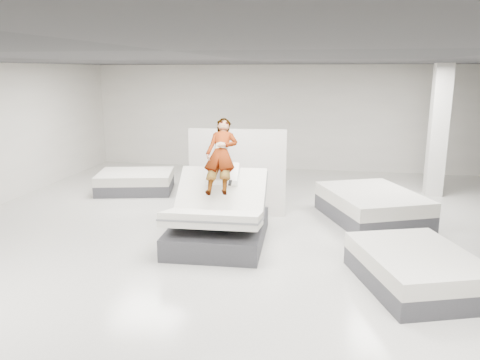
{
  "coord_description": "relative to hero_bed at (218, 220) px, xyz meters",
  "views": [
    {
      "loc": [
        1.4,
        -7.48,
        3.04
      ],
      "look_at": [
        -0.22,
        1.01,
        1.0
      ],
      "focal_mm": 35.0,
      "sensor_mm": 36.0,
      "label": 1
    }
  ],
  "objects": [
    {
      "name": "person",
      "position": [
        -0.02,
        0.33,
        0.87
      ],
      "size": [
        0.64,
        1.46,
        1.3
      ],
      "primitive_type": "imported",
      "rotation": [
        0.86,
        0.0,
        0.05
      ],
      "color": "slate",
      "rests_on": "hero_bed"
    },
    {
      "name": "room",
      "position": [
        0.48,
        -0.28,
        1.18
      ],
      "size": [
        14.0,
        14.04,
        3.2
      ],
      "color": "beige",
      "rests_on": "ground"
    },
    {
      "name": "flat_bed_left_far",
      "position": [
        -2.93,
        3.17,
        -0.17
      ],
      "size": [
        2.1,
        1.76,
        0.5
      ],
      "color": "#39393E",
      "rests_on": "floor"
    },
    {
      "name": "divider_panel",
      "position": [
        0.02,
        1.68,
        0.51
      ],
      "size": [
        2.03,
        0.32,
        1.85
      ],
      "primitive_type": "cube",
      "rotation": [
        0.0,
        0.0,
        0.11
      ],
      "color": "silver",
      "rests_on": "floor"
    },
    {
      "name": "flat_bed_right_near",
      "position": [
        3.19,
        -1.18,
        -0.16
      ],
      "size": [
        1.98,
        2.27,
        0.52
      ],
      "color": "#39393E",
      "rests_on": "floor"
    },
    {
      "name": "hero_bed",
      "position": [
        0.0,
        0.0,
        0.0
      ],
      "size": [
        1.73,
        2.23,
        1.36
      ],
      "color": "#39393E",
      "rests_on": "floor"
    },
    {
      "name": "column",
      "position": [
        4.48,
        4.22,
        1.18
      ],
      "size": [
        0.4,
        0.4,
        3.2
      ],
      "primitive_type": "cube",
      "color": "silver",
      "rests_on": "floor"
    },
    {
      "name": "remote",
      "position": [
        0.22,
        -0.01,
        0.7
      ],
      "size": [
        0.06,
        0.14,
        0.08
      ],
      "primitive_type": "cube",
      "rotation": [
        0.35,
        0.0,
        0.05
      ],
      "color": "black",
      "rests_on": "person"
    },
    {
      "name": "flat_bed_right_far",
      "position": [
        2.82,
        1.88,
        -0.12
      ],
      "size": [
        2.37,
        2.66,
        0.6
      ],
      "color": "#39393E",
      "rests_on": "floor"
    }
  ]
}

